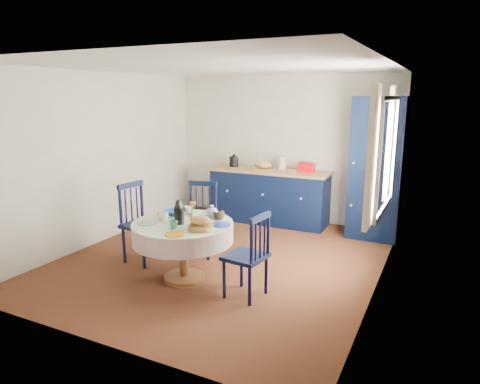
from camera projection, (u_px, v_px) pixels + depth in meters
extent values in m
plane|color=black|center=(222.00, 259.00, 5.77)|extent=(4.50, 4.50, 0.00)
plane|color=white|center=(221.00, 67.00, 5.22)|extent=(4.50, 4.50, 0.00)
cube|color=beige|center=(283.00, 148.00, 7.47)|extent=(4.00, 0.02, 2.50)
cube|color=beige|center=(103.00, 158.00, 6.35)|extent=(0.02, 4.50, 2.50)
cube|color=beige|center=(383.00, 181.00, 4.64)|extent=(0.02, 4.50, 2.50)
plane|color=white|center=(389.00, 155.00, 4.85)|extent=(0.00, 1.20, 1.20)
cube|color=white|center=(372.00, 158.00, 4.26)|extent=(0.05, 0.34, 1.45)
cube|color=white|center=(390.00, 144.00, 5.48)|extent=(0.05, 0.34, 1.45)
cube|color=black|center=(269.00, 197.00, 7.38)|extent=(2.01, 0.64, 0.88)
cube|color=#A7824C|center=(270.00, 171.00, 7.28)|extent=(2.07, 0.68, 0.04)
cube|color=#A4020C|center=(307.00, 167.00, 7.05)|extent=(0.26, 0.14, 0.16)
cube|color=#A7824C|center=(263.00, 169.00, 7.26)|extent=(0.34, 0.25, 0.02)
ellipsoid|color=#AF8444|center=(263.00, 165.00, 7.25)|extent=(0.31, 0.20, 0.13)
cylinder|color=silver|center=(282.00, 163.00, 7.29)|extent=(0.12, 0.12, 0.22)
cube|color=black|center=(377.00, 169.00, 6.45)|extent=(0.75, 0.54, 2.15)
cylinder|color=white|center=(354.00, 163.00, 6.31)|extent=(0.04, 0.02, 0.04)
cylinder|color=white|center=(351.00, 205.00, 6.45)|extent=(0.04, 0.02, 0.04)
cylinder|color=brown|center=(184.00, 277.00, 5.13)|extent=(0.49, 0.49, 0.05)
cylinder|color=brown|center=(184.00, 252.00, 5.06)|extent=(0.10, 0.10, 0.64)
cylinder|color=brown|center=(183.00, 225.00, 4.98)|extent=(1.12, 1.12, 0.03)
cylinder|color=silver|center=(183.00, 232.00, 5.00)|extent=(1.18, 1.18, 0.22)
cylinder|color=white|center=(183.00, 223.00, 4.98)|extent=(1.18, 1.18, 0.01)
cylinder|color=#7E9BA8|center=(147.00, 223.00, 4.94)|extent=(0.22, 0.22, 0.01)
cylinder|color=#C27207|center=(175.00, 234.00, 4.53)|extent=(0.22, 0.22, 0.01)
cylinder|color=navy|center=(221.00, 225.00, 4.88)|extent=(0.22, 0.22, 0.01)
cylinder|color=#94B36C|center=(210.00, 213.00, 5.35)|extent=(0.22, 0.22, 0.01)
cylinder|color=#C27207|center=(166.00, 213.00, 5.33)|extent=(0.22, 0.22, 0.01)
cylinder|color=olive|center=(201.00, 228.00, 4.70)|extent=(0.28, 0.28, 0.05)
ellipsoid|color=#AF8444|center=(201.00, 221.00, 4.69)|extent=(0.26, 0.16, 0.11)
cube|color=silver|center=(179.00, 218.00, 5.07)|extent=(0.10, 0.07, 0.04)
cylinder|color=black|center=(144.00, 251.00, 5.41)|extent=(0.04, 0.04, 0.48)
cylinder|color=black|center=(164.00, 242.00, 5.72)|extent=(0.04, 0.04, 0.48)
cylinder|color=black|center=(124.00, 245.00, 5.59)|extent=(0.04, 0.04, 0.48)
cylinder|color=black|center=(145.00, 237.00, 5.91)|extent=(0.04, 0.04, 0.48)
cube|color=black|center=(143.00, 225.00, 5.60)|extent=(0.49, 0.51, 0.04)
cylinder|color=black|center=(120.00, 206.00, 5.49)|extent=(0.04, 0.04, 0.53)
cylinder|color=black|center=(142.00, 200.00, 5.80)|extent=(0.04, 0.04, 0.53)
cube|color=black|center=(130.00, 185.00, 5.59)|extent=(0.09, 0.42, 0.07)
cylinder|color=black|center=(126.00, 206.00, 5.57)|extent=(0.02, 0.02, 0.44)
cylinder|color=black|center=(131.00, 205.00, 5.65)|extent=(0.02, 0.02, 0.44)
cylinder|color=black|center=(137.00, 203.00, 5.73)|extent=(0.02, 0.02, 0.44)
cylinder|color=black|center=(182.00, 241.00, 5.78)|extent=(0.04, 0.04, 0.46)
cylinder|color=black|center=(208.00, 244.00, 5.70)|extent=(0.04, 0.04, 0.46)
cylinder|color=black|center=(191.00, 234.00, 6.10)|extent=(0.04, 0.04, 0.46)
cylinder|color=black|center=(215.00, 236.00, 6.02)|extent=(0.04, 0.04, 0.46)
cube|color=black|center=(199.00, 221.00, 5.84)|extent=(0.52, 0.51, 0.04)
cylinder|color=black|center=(191.00, 199.00, 6.01)|extent=(0.04, 0.04, 0.51)
cylinder|color=black|center=(215.00, 201.00, 5.92)|extent=(0.04, 0.04, 0.51)
cube|color=black|center=(203.00, 183.00, 5.92)|extent=(0.40, 0.13, 0.06)
cylinder|color=black|center=(197.00, 201.00, 5.99)|extent=(0.02, 0.02, 0.42)
cylinder|color=black|center=(203.00, 201.00, 5.97)|extent=(0.02, 0.02, 0.42)
cylinder|color=black|center=(210.00, 202.00, 5.95)|extent=(0.02, 0.02, 0.42)
cylinder|color=black|center=(241.00, 269.00, 4.90)|extent=(0.04, 0.04, 0.44)
cylinder|color=black|center=(224.00, 279.00, 4.62)|extent=(0.04, 0.04, 0.44)
cylinder|color=black|center=(266.00, 275.00, 4.73)|extent=(0.04, 0.04, 0.44)
cylinder|color=black|center=(250.00, 286.00, 4.45)|extent=(0.04, 0.04, 0.44)
cube|color=black|center=(245.00, 257.00, 4.62)|extent=(0.46, 0.47, 0.04)
cylinder|color=black|center=(268.00, 234.00, 4.61)|extent=(0.04, 0.04, 0.49)
cylinder|color=black|center=(251.00, 243.00, 4.33)|extent=(0.04, 0.04, 0.49)
cube|color=black|center=(260.00, 218.00, 4.42)|extent=(0.09, 0.39, 0.06)
cylinder|color=black|center=(264.00, 238.00, 4.55)|extent=(0.02, 0.02, 0.41)
cylinder|color=black|center=(260.00, 240.00, 4.48)|extent=(0.02, 0.02, 0.41)
cylinder|color=black|center=(256.00, 242.00, 4.40)|extent=(0.02, 0.02, 0.41)
imported|color=silver|center=(164.00, 216.00, 5.06)|extent=(0.12, 0.12, 0.09)
imported|color=#337167|center=(174.00, 225.00, 4.73)|extent=(0.10, 0.10, 0.09)
imported|color=black|center=(219.00, 215.00, 5.09)|extent=(0.13, 0.13, 0.10)
imported|color=silver|center=(189.00, 210.00, 5.30)|extent=(0.11, 0.11, 0.10)
imported|color=navy|center=(175.00, 213.00, 5.28)|extent=(0.26, 0.26, 0.06)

